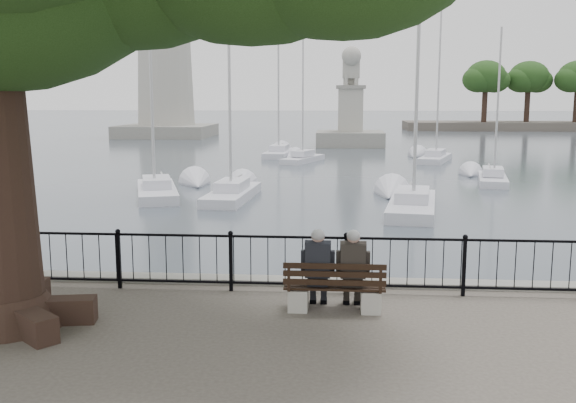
# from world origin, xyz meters

# --- Properties ---
(harbor) EXTENTS (260.00, 260.00, 1.20)m
(harbor) POSITION_xyz_m (0.00, 3.00, -0.50)
(harbor) COLOR gray
(harbor) RESTS_ON ground
(railing) EXTENTS (22.06, 0.06, 1.00)m
(railing) POSITION_xyz_m (0.00, 2.50, 0.56)
(railing) COLOR black
(railing) RESTS_ON ground
(bench) EXTENTS (1.59, 0.49, 0.84)m
(bench) POSITION_xyz_m (0.81, 1.53, 0.29)
(bench) COLOR #9D998B
(bench) RESTS_ON ground
(person_left) EXTENTS (0.39, 0.66, 1.33)m
(person_left) POSITION_xyz_m (0.55, 1.63, 0.61)
(person_left) COLOR black
(person_left) RESTS_ON ground
(person_right) EXTENTS (0.39, 0.66, 1.33)m
(person_right) POSITION_xyz_m (1.09, 1.63, 0.61)
(person_right) COLOR black
(person_right) RESTS_ON ground
(lighthouse) EXTENTS (9.80, 9.80, 30.06)m
(lighthouse) POSITION_xyz_m (-18.00, 62.00, 11.65)
(lighthouse) COLOR gray
(lighthouse) RESTS_ON ground
(lion_monument) EXTENTS (5.98, 5.98, 8.82)m
(lion_monument) POSITION_xyz_m (2.00, 49.93, 1.21)
(lion_monument) COLOR gray
(lion_monument) RESTS_ON ground
(sailboat_a) EXTENTS (3.33, 6.07, 11.62)m
(sailboat_a) POSITION_xyz_m (-7.14, 19.40, -0.67)
(sailboat_a) COLOR silver
(sailboat_a) RESTS_ON ground
(sailboat_b) EXTENTS (1.89, 5.64, 12.69)m
(sailboat_b) POSITION_xyz_m (-3.66, 18.80, -0.64)
(sailboat_b) COLOR silver
(sailboat_b) RESTS_ON ground
(sailboat_c) EXTENTS (2.59, 6.26, 12.82)m
(sailboat_c) POSITION_xyz_m (3.75, 16.42, -0.65)
(sailboat_c) COLOR silver
(sailboat_c) RESTS_ON ground
(sailboat_d) EXTENTS (2.24, 5.00, 7.93)m
(sailboat_d) POSITION_xyz_m (8.82, 25.06, -0.73)
(sailboat_d) COLOR silver
(sailboat_d) RESTS_ON ground
(sailboat_f) EXTENTS (2.89, 4.95, 9.39)m
(sailboat_f) POSITION_xyz_m (-1.47, 35.07, -0.70)
(sailboat_f) COLOR silver
(sailboat_f) RESTS_ON ground
(sailboat_g) EXTENTS (3.09, 5.66, 11.13)m
(sailboat_g) POSITION_xyz_m (7.56, 36.12, -0.67)
(sailboat_g) COLOR silver
(sailboat_g) RESTS_ON ground
(sailboat_h) EXTENTS (1.99, 5.92, 14.77)m
(sailboat_h) POSITION_xyz_m (-3.46, 39.23, -0.58)
(sailboat_h) COLOR silver
(sailboat_h) RESTS_ON ground
(far_shore) EXTENTS (30.00, 8.60, 9.18)m
(far_shore) POSITION_xyz_m (25.54, 79.46, 3.00)
(far_shore) COLOR #4A443D
(far_shore) RESTS_ON ground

